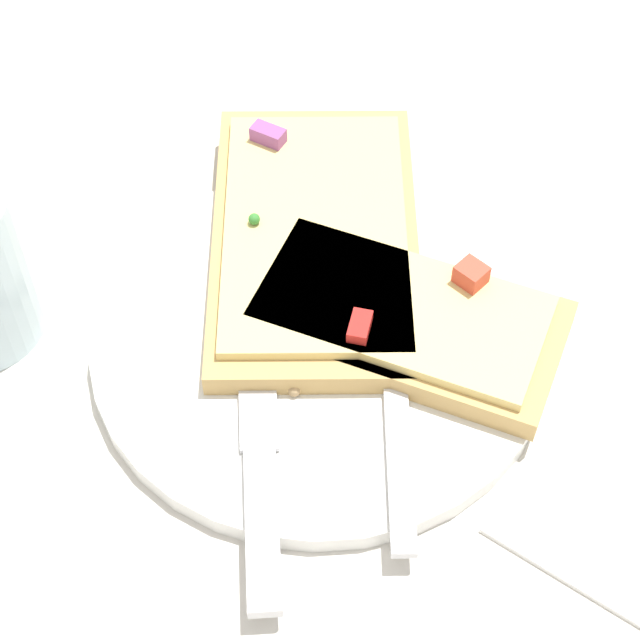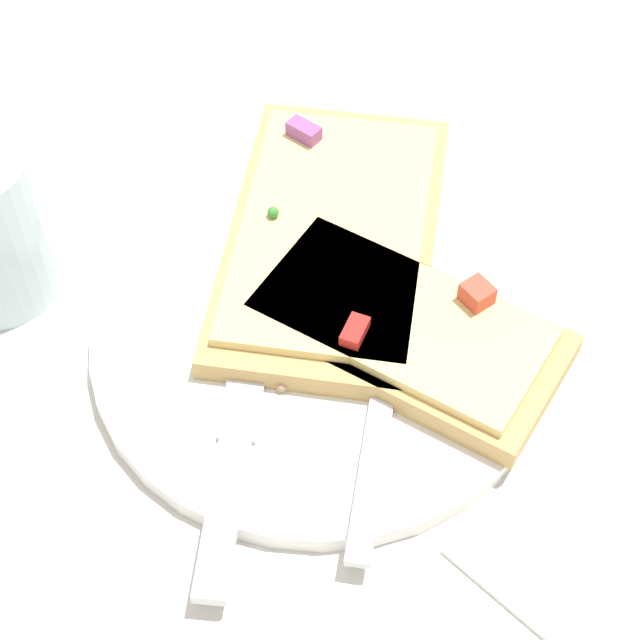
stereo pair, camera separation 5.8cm
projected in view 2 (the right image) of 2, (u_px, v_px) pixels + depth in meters
name	position (u px, v px, depth m)	size (l,w,h in m)	color
ground_plane	(320.00, 344.00, 0.59)	(4.00, 4.00, 0.00)	beige
plate	(320.00, 338.00, 0.59)	(0.25, 0.25, 0.01)	white
fork	(387.00, 366.00, 0.57)	(0.14, 0.18, 0.01)	silver
knife	(239.00, 425.00, 0.54)	(0.16, 0.19, 0.01)	silver
pizza_slice_main	(332.00, 236.00, 0.61)	(0.22, 0.24, 0.03)	tan
pizza_slice_corner	(402.00, 328.00, 0.57)	(0.19, 0.12, 0.03)	tan
crumb_scatter	(389.00, 354.00, 0.57)	(0.13, 0.09, 0.01)	tan
napkin	(585.00, 582.00, 0.50)	(0.12, 0.07, 0.01)	white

